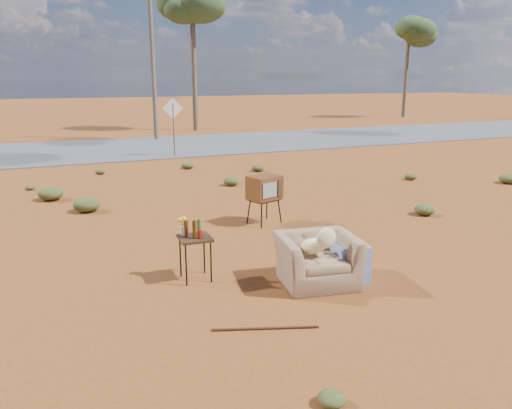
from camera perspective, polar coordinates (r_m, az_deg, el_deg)
name	(u,v)px	position (r m, az deg, el deg)	size (l,w,h in m)	color
ground	(274,275)	(7.72, 2.02, -8.05)	(140.00, 140.00, 0.00)	brown
highway	(122,148)	(21.86, -15.05, 6.22)	(140.00, 7.00, 0.04)	#565659
armchair	(323,253)	(7.38, 7.68, -5.49)	(1.41, 0.89, 0.97)	#906E4E
tv_unit	(264,188)	(10.16, 0.97, 1.86)	(0.74, 0.66, 1.00)	black
side_table	(192,235)	(7.39, -7.31, -3.49)	(0.48, 0.48, 0.94)	#322112
rusty_bar	(265,328)	(6.17, 1.07, -13.95)	(0.03, 0.03, 1.30)	#512615
road_sign	(173,117)	(19.05, -9.45, 9.86)	(0.78, 0.06, 2.19)	brown
eucalyptus_center	(192,9)	(28.81, -7.30, 21.24)	(3.20, 3.20, 7.60)	brown
eucalyptus_right	(409,34)	(39.54, 17.07, 18.15)	(3.20, 3.20, 7.10)	brown
utility_pole_center	(152,50)	(24.50, -11.79, 16.92)	(1.40, 0.20, 8.00)	brown
scrub_patch	(157,205)	(11.43, -11.23, -0.09)	(17.49, 8.07, 0.33)	#424D21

